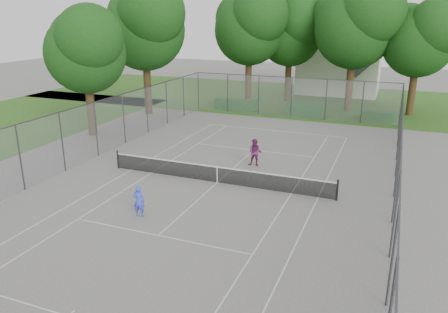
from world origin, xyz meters
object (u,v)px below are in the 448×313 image
at_px(tennis_net, 217,174).
at_px(girl_player, 139,201).
at_px(woman_player, 255,153).
at_px(house, 340,54).

height_order(tennis_net, girl_player, girl_player).
distance_m(tennis_net, woman_player, 3.58).
distance_m(house, woman_player, 28.17).
bearing_deg(tennis_net, woman_player, 72.77).
relative_size(house, woman_player, 6.49).
xyz_separation_m(house, woman_player, (-1.07, -27.93, -3.55)).
height_order(tennis_net, woman_player, woman_player).
relative_size(tennis_net, girl_player, 8.78).
height_order(tennis_net, house, house).
bearing_deg(girl_player, woman_player, -121.85).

